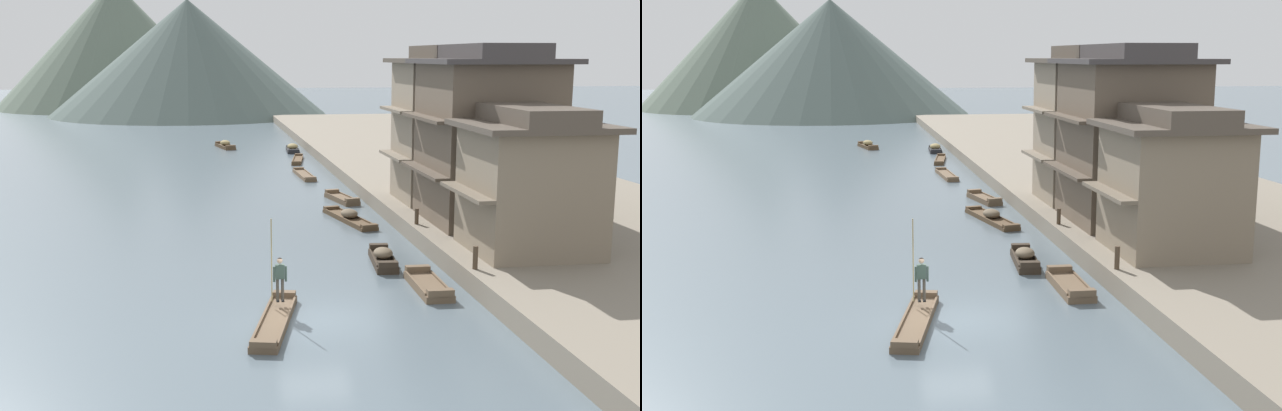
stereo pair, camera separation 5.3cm
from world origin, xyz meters
TOP-DOWN VIEW (x-y plane):
  - ground_plane at (0.00, 0.00)m, footprint 400.00×400.00m
  - riverbank_right at (15.32, 30.00)m, footprint 18.00×110.00m
  - boat_foreground_poled at (-1.44, -0.32)m, footprint 2.17×5.57m
  - boatman_person at (-1.14, 1.03)m, footprint 0.57×0.25m
  - boat_moored_nearest at (4.97, 22.31)m, footprint 1.73×3.88m
  - boat_moored_second at (4.29, 16.25)m, footprint 2.16×5.83m
  - boat_moored_third at (3.98, 32.90)m, footprint 1.18×5.49m
  - boat_moored_far at (4.03, 6.94)m, footprint 1.27×3.58m
  - boat_midriver_drifting at (-1.33, 52.95)m, footprint 2.00×4.32m
  - boat_midriver_upstream at (4.91, 2.89)m, footprint 1.20×3.75m
  - boat_upstream_distant at (4.96, 48.87)m, footprint 1.34×3.92m
  - boat_crossing_west at (4.56, 41.76)m, footprint 1.70×5.53m
  - house_waterfront_nearest at (9.88, 5.05)m, footprint 6.04×5.90m
  - house_waterfront_second at (10.27, 11.42)m, footprint 6.84×7.18m
  - house_waterfront_tall at (10.21, 17.35)m, footprint 6.72×5.66m
  - mooring_post_dock_near at (6.67, 2.55)m, footprint 0.20×0.20m
  - mooring_post_dock_mid at (6.67, 11.01)m, footprint 0.20×0.20m
  - hill_far_west at (-5.21, 100.60)m, footprint 42.86×42.86m
  - hill_far_centre at (-17.92, 119.87)m, footprint 41.89×41.89m

SIDE VIEW (x-z plane):
  - ground_plane at x=0.00m, z-range 0.00..0.00m
  - boat_crossing_west at x=4.56m, z-range -0.06..0.30m
  - boat_moored_third at x=3.98m, z-range -0.06..0.30m
  - boat_foreground_poled at x=-1.44m, z-range -0.07..0.34m
  - boat_moored_nearest at x=4.97m, z-range -0.08..0.41m
  - boat_midriver_upstream at x=4.91m, z-range -0.08..0.44m
  - boat_moored_second at x=4.29m, z-range -0.13..0.55m
  - boat_midriver_drifting at x=-1.33m, z-range -0.11..0.67m
  - boat_moored_far at x=4.03m, z-range -0.09..0.66m
  - boat_upstream_distant at x=4.96m, z-range -0.10..0.68m
  - riverbank_right at x=15.32m, z-range 0.00..0.87m
  - mooring_post_dock_mid at x=6.67m, z-range 0.87..1.65m
  - mooring_post_dock_near at x=6.67m, z-range 0.87..1.78m
  - boatman_person at x=-1.14m, z-range -0.10..2.94m
  - house_waterfront_nearest at x=9.88m, z-range 0.81..6.95m
  - house_waterfront_second at x=10.27m, z-range 0.79..9.53m
  - house_waterfront_tall at x=10.21m, z-range 0.81..9.55m
  - hill_far_west at x=-5.21m, z-range 0.00..17.65m
  - hill_far_centre at x=-17.92m, z-range 0.00..21.97m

